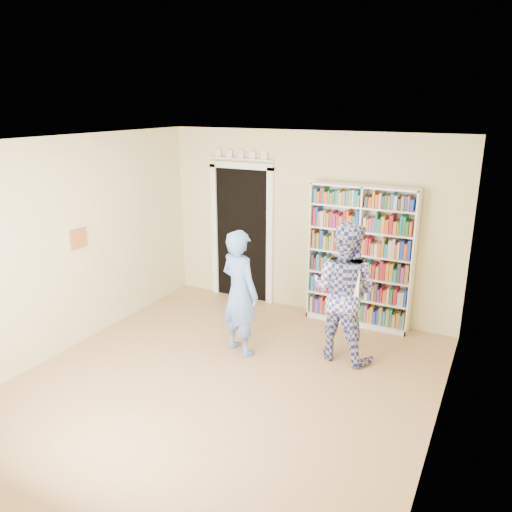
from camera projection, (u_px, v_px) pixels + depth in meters
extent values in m
plane|color=#AD8353|center=(222.00, 386.00, 5.65)|extent=(5.00, 5.00, 0.00)
plane|color=white|center=(217.00, 142.00, 4.85)|extent=(5.00, 5.00, 0.00)
plane|color=beige|center=(308.00, 224.00, 7.37)|extent=(4.50, 0.00, 4.50)
plane|color=beige|center=(66.00, 246.00, 6.24)|extent=(0.00, 5.00, 5.00)
plane|color=beige|center=(445.00, 313.00, 4.26)|extent=(0.00, 5.00, 5.00)
cube|color=white|center=(360.00, 257.00, 6.96)|extent=(1.46, 0.27, 2.01)
cube|color=white|center=(360.00, 257.00, 6.96)|extent=(0.02, 0.27, 2.01)
cube|color=black|center=(242.00, 235.00, 7.93)|extent=(0.90, 0.03, 2.10)
cube|color=white|center=(215.00, 232.00, 8.14)|extent=(0.10, 0.06, 2.20)
cube|color=white|center=(270.00, 239.00, 7.70)|extent=(0.10, 0.06, 2.20)
cube|color=white|center=(241.00, 165.00, 7.59)|extent=(1.10, 0.06, 0.10)
cube|color=white|center=(241.00, 159.00, 7.55)|extent=(1.10, 0.08, 0.02)
cube|color=brown|center=(79.00, 239.00, 6.38)|extent=(0.03, 0.25, 0.25)
imported|color=#5B81CB|center=(240.00, 293.00, 6.20)|extent=(0.68, 0.56, 1.61)
imported|color=navy|center=(344.00, 291.00, 6.05)|extent=(0.94, 0.78, 1.75)
cube|color=white|center=(350.00, 282.00, 5.79)|extent=(0.22, 0.02, 0.32)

